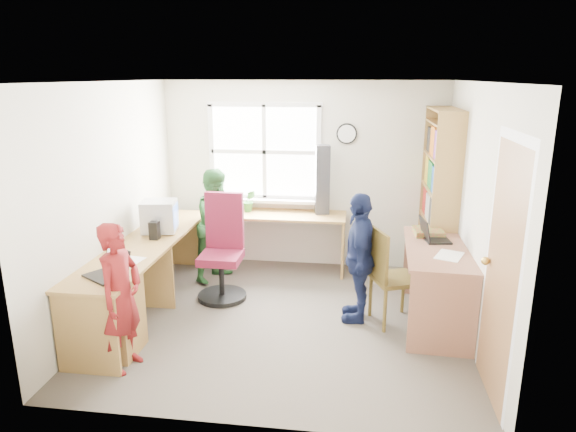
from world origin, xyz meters
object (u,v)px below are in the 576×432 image
object	(u,v)px
l_desk	(151,283)
person_navy	(359,257)
right_desk	(437,268)
laptop_right	(431,235)
person_red	(121,297)
potted_plant	(249,201)
crt_monitor	(159,216)
bookshelf	(438,204)
person_green	(218,225)
cd_tower	(322,180)
swivel_chair	(223,254)
wooden_chair	(389,273)
laptop_left	(110,270)

from	to	relation	value
l_desk	person_navy	bearing A→B (deg)	11.57
right_desk	laptop_right	size ratio (longest dim) A/B	3.86
person_red	potted_plant	bearing A→B (deg)	-2.30
crt_monitor	bookshelf	bearing A→B (deg)	2.82
person_red	person_green	world-z (taller)	person_green
cd_tower	potted_plant	bearing A→B (deg)	171.88
right_desk	swivel_chair	world-z (taller)	swivel_chair
wooden_chair	person_red	xyz separation A→B (m)	(-2.29, -1.14, 0.11)
l_desk	person_navy	distance (m)	2.10
right_desk	potted_plant	distance (m)	2.58
crt_monitor	cd_tower	distance (m)	2.06
cd_tower	bookshelf	bearing A→B (deg)	-24.23
bookshelf	wooden_chair	xyz separation A→B (m)	(-0.60, -1.11, -0.46)
l_desk	wooden_chair	xyz separation A→B (m)	(2.35, 0.36, 0.08)
right_desk	wooden_chair	distance (m)	0.49
crt_monitor	cd_tower	world-z (taller)	cd_tower
cd_tower	l_desk	bearing A→B (deg)	-141.85
right_desk	person_navy	world-z (taller)	person_navy
l_desk	laptop_left	size ratio (longest dim) A/B	6.55
crt_monitor	person_red	size ratio (longest dim) A/B	0.32
bookshelf	person_red	world-z (taller)	bookshelf
l_desk	person_navy	xyz separation A→B (m)	(2.05, 0.42, 0.22)
l_desk	swivel_chair	size ratio (longest dim) A/B	2.49
wooden_chair	crt_monitor	distance (m)	2.58
l_desk	potted_plant	distance (m)	1.92
laptop_left	person_navy	world-z (taller)	person_navy
laptop_left	person_green	world-z (taller)	person_green
person_green	wooden_chair	bearing A→B (deg)	-89.42
laptop_left	bookshelf	bearing A→B (deg)	65.61
right_desk	potted_plant	xyz separation A→B (m)	(-2.20, 1.31, 0.31)
right_desk	crt_monitor	world-z (taller)	crt_monitor
right_desk	person_red	world-z (taller)	person_red
swivel_chair	potted_plant	size ratio (longest dim) A/B	4.17
l_desk	potted_plant	bearing A→B (deg)	70.06
wooden_chair	person_navy	world-z (taller)	person_navy
bookshelf	person_red	size ratio (longest dim) A/B	1.61
bookshelf	potted_plant	xyz separation A→B (m)	(-2.32, 0.29, -0.11)
right_desk	swivel_chair	bearing A→B (deg)	174.43
laptop_right	person_red	size ratio (longest dim) A/B	0.28
laptop_right	potted_plant	bearing A→B (deg)	55.48
l_desk	person_green	world-z (taller)	person_green
person_green	person_navy	world-z (taller)	person_green
potted_plant	laptop_right	bearing A→B (deg)	-26.54
potted_plant	swivel_chair	bearing A→B (deg)	-96.55
potted_plant	cd_tower	bearing A→B (deg)	2.61
right_desk	cd_tower	xyz separation A→B (m)	(-1.26, 1.36, 0.60)
laptop_left	cd_tower	bearing A→B (deg)	86.53
wooden_chair	crt_monitor	size ratio (longest dim) A/B	2.37
wooden_chair	right_desk	bearing A→B (deg)	-10.67
swivel_chair	person_red	world-z (taller)	person_red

